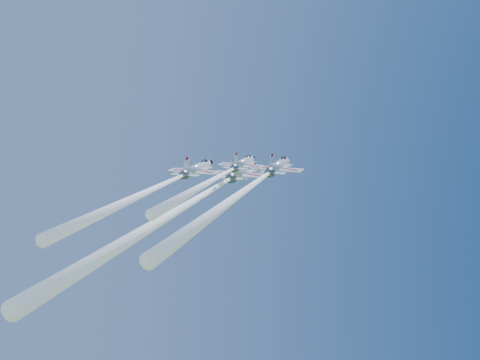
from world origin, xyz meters
name	(u,v)px	position (x,y,z in m)	size (l,w,h in m)	color
jet_lead	(191,202)	(-13.90, -13.67, 68.96)	(35.60, 48.69, 55.49)	white
jet_left	(157,187)	(-18.64, -8.96, 72.19)	(26.37, 35.42, 37.30)	white
jet_right	(247,189)	(-6.46, -19.31, 70.46)	(29.54, 39.97, 43.49)	white
jet_slot	(218,177)	(-9.54, -14.02, 73.55)	(21.75, 29.08, 30.01)	white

